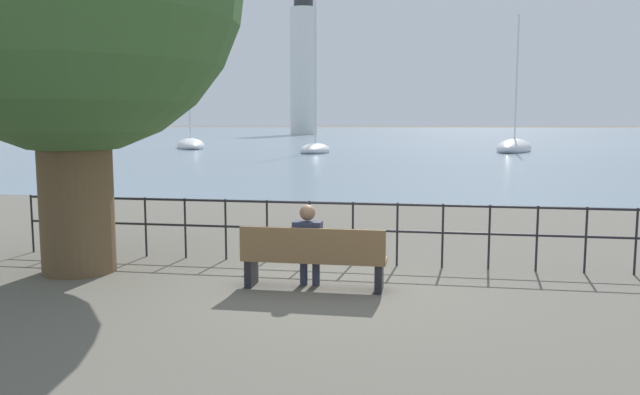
# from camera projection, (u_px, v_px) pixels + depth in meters

# --- Properties ---
(ground_plane) EXTENTS (1000.00, 1000.00, 0.00)m
(ground_plane) POSITION_uv_depth(u_px,v_px,m) (314.00, 288.00, 8.89)
(ground_plane) COLOR #605B51
(harbor_water) EXTENTS (600.00, 300.00, 0.01)m
(harbor_water) POSITION_uv_depth(u_px,v_px,m) (421.00, 132.00, 165.19)
(harbor_water) COLOR slate
(harbor_water) RESTS_ON ground_plane
(park_bench) EXTENTS (2.05, 0.45, 0.90)m
(park_bench) POSITION_uv_depth(u_px,v_px,m) (313.00, 259.00, 8.77)
(park_bench) COLOR brown
(park_bench) RESTS_ON ground_plane
(seated_person_left) EXTENTS (0.40, 0.35, 1.20)m
(seated_person_left) POSITION_uv_depth(u_px,v_px,m) (308.00, 242.00, 8.84)
(seated_person_left) COLOR #2D3347
(seated_person_left) RESTS_ON ground_plane
(promenade_railing) EXTENTS (11.02, 0.04, 1.05)m
(promenade_railing) POSITION_uv_depth(u_px,v_px,m) (331.00, 223.00, 10.37)
(promenade_railing) COLOR black
(promenade_railing) RESTS_ON ground_plane
(sailboat_0) EXTENTS (4.61, 8.71, 11.37)m
(sailboat_0) POSITION_uv_depth(u_px,v_px,m) (514.00, 148.00, 50.74)
(sailboat_0) COLOR silver
(sailboat_0) RESTS_ON ground_plane
(sailboat_2) EXTENTS (2.20, 5.12, 11.95)m
(sailboat_2) POSITION_uv_depth(u_px,v_px,m) (315.00, 149.00, 48.88)
(sailboat_2) COLOR silver
(sailboat_2) RESTS_ON ground_plane
(sailboat_3) EXTENTS (5.60, 8.65, 11.23)m
(sailboat_3) POSITION_uv_depth(u_px,v_px,m) (191.00, 145.00, 57.68)
(sailboat_3) COLOR white
(sailboat_3) RESTS_ON ground_plane
(harbor_lighthouse) EXTENTS (5.34, 5.34, 29.68)m
(harbor_lighthouse) POSITION_uv_depth(u_px,v_px,m) (304.00, 64.00, 121.31)
(harbor_lighthouse) COLOR white
(harbor_lighthouse) RESTS_ON ground_plane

